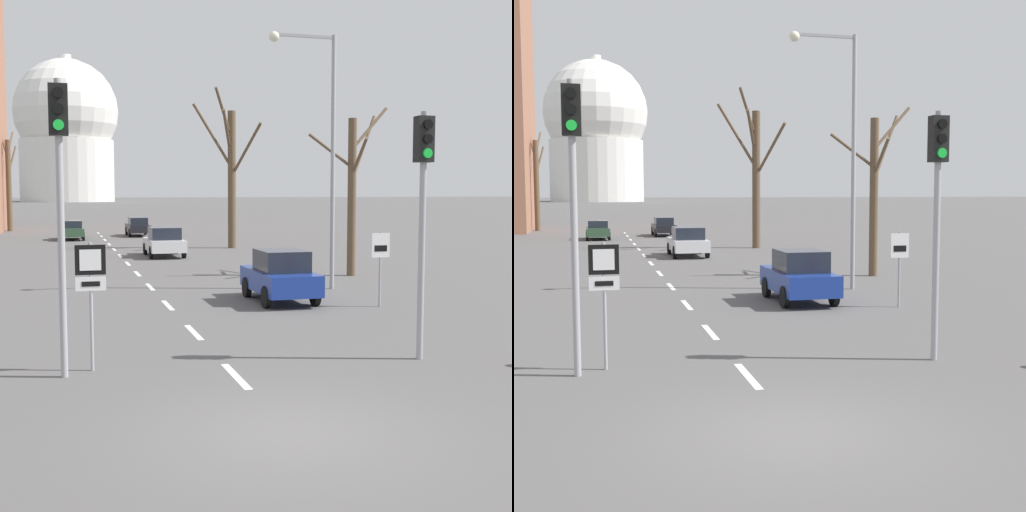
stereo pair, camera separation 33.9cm
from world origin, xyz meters
TOP-DOWN VIEW (x-y plane):
  - ground_plane at (0.00, 0.00)m, footprint 800.00×800.00m
  - lane_stripe_0 at (0.00, 3.40)m, footprint 0.16×2.00m
  - lane_stripe_1 at (0.00, 7.90)m, footprint 0.16×2.00m
  - lane_stripe_2 at (0.00, 12.40)m, footprint 0.16×2.00m
  - lane_stripe_3 at (0.00, 16.90)m, footprint 0.16×2.00m
  - lane_stripe_4 at (0.00, 21.40)m, footprint 0.16×2.00m
  - lane_stripe_5 at (0.00, 25.90)m, footprint 0.16×2.00m
  - lane_stripe_6 at (0.00, 30.40)m, footprint 0.16×2.00m
  - lane_stripe_7 at (0.00, 34.90)m, footprint 0.16×2.00m
  - lane_stripe_8 at (0.00, 39.40)m, footprint 0.16×2.00m
  - lane_stripe_9 at (0.00, 43.90)m, footprint 0.16×2.00m
  - lane_stripe_10 at (0.00, 48.40)m, footprint 0.16×2.00m
  - lane_stripe_11 at (0.00, 52.90)m, footprint 0.16×2.00m
  - traffic_signal_near_left at (-3.23, 4.22)m, footprint 0.36×0.34m
  - traffic_signal_near_right at (4.16, 3.74)m, footprint 0.36×0.34m
  - route_sign_post at (-2.68, 4.59)m, footprint 0.60×0.08m
  - speed_limit_sign at (6.37, 10.38)m, footprint 0.60×0.08m
  - street_lamp_right at (6.00, 14.61)m, footprint 2.51×0.36m
  - sedan_near_left at (3.67, 12.21)m, footprint 1.79×3.84m
  - sedan_near_right at (-2.35, 44.81)m, footprint 1.75×4.21m
  - sedan_mid_centre at (2.86, 47.94)m, footprint 1.71×4.53m
  - sedan_far_left at (2.33, 29.39)m, footprint 1.95×4.39m
  - bare_tree_right_near at (7.26, 34.01)m, footprint 3.63×3.34m
  - bare_tree_left_far at (-7.53, 58.29)m, footprint 1.52×3.05m
  - bare_tree_right_far at (8.82, 18.32)m, footprint 3.89×2.98m
  - capitol_dome at (0.00, 243.77)m, footprint 35.02×35.02m

SIDE VIEW (x-z plane):
  - ground_plane at x=0.00m, z-range 0.00..0.00m
  - lane_stripe_0 at x=0.00m, z-range 0.00..0.01m
  - lane_stripe_1 at x=0.00m, z-range 0.00..0.01m
  - lane_stripe_2 at x=0.00m, z-range 0.00..0.01m
  - lane_stripe_3 at x=0.00m, z-range 0.00..0.01m
  - lane_stripe_4 at x=0.00m, z-range 0.00..0.01m
  - lane_stripe_5 at x=0.00m, z-range 0.00..0.01m
  - lane_stripe_6 at x=0.00m, z-range 0.00..0.01m
  - lane_stripe_7 at x=0.00m, z-range 0.00..0.01m
  - lane_stripe_8 at x=0.00m, z-range 0.00..0.01m
  - lane_stripe_9 at x=0.00m, z-range 0.00..0.01m
  - lane_stripe_10 at x=0.00m, z-range 0.00..0.01m
  - lane_stripe_11 at x=0.00m, z-range 0.00..0.01m
  - sedan_near_right at x=-2.35m, z-range 0.02..1.45m
  - sedan_mid_centre at x=2.86m, z-range 0.02..1.53m
  - sedan_far_left at x=2.33m, z-range 0.01..1.64m
  - sedan_near_left at x=3.67m, z-range 0.00..1.71m
  - speed_limit_sign at x=6.37m, z-range 0.42..2.78m
  - route_sign_post at x=-2.68m, z-range 0.48..3.07m
  - traffic_signal_near_right at x=4.16m, z-range 1.03..6.31m
  - bare_tree_right_far at x=8.82m, z-range 0.06..7.34m
  - traffic_signal_near_left at x=-3.23m, z-range 1.10..6.82m
  - bare_tree_left_far at x=-7.53m, z-range -0.03..9.11m
  - bare_tree_right_near at x=7.26m, z-range -0.08..9.76m
  - street_lamp_right at x=6.00m, z-range 1.01..10.21m
  - capitol_dome at x=0.00m, z-range -0.64..48.82m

